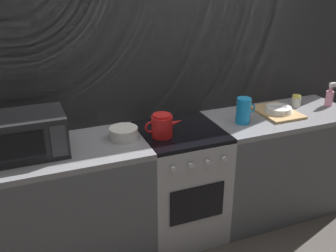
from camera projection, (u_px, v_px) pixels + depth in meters
name	position (u px, v px, depth m)	size (l,w,h in m)	color
ground_plane	(180.00, 230.00, 3.17)	(8.00, 8.00, 0.00)	#47423D
back_wall	(165.00, 79.00, 2.98)	(3.60, 0.05, 2.40)	gray
counter_left	(63.00, 208.00, 2.69)	(1.20, 0.60, 0.90)	#515459
stove_unit	(180.00, 183.00, 3.00)	(0.60, 0.63, 0.90)	#9E9EA3
counter_right	(276.00, 162.00, 3.31)	(1.20, 0.60, 0.90)	#515459
microwave	(29.00, 135.00, 2.42)	(0.46, 0.35, 0.27)	black
kettle	(162.00, 126.00, 2.69)	(0.28, 0.15, 0.17)	red
mixing_bowl	(124.00, 133.00, 2.68)	(0.20, 0.20, 0.08)	silver
pitcher	(243.00, 111.00, 2.91)	(0.16, 0.11, 0.20)	#198CD8
dish_pile	(277.00, 111.00, 3.12)	(0.30, 0.40, 0.07)	tan
spice_jar	(296.00, 101.00, 3.26)	(0.08, 0.08, 0.10)	silver
spray_bottle	(330.00, 97.00, 3.28)	(0.08, 0.06, 0.20)	pink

